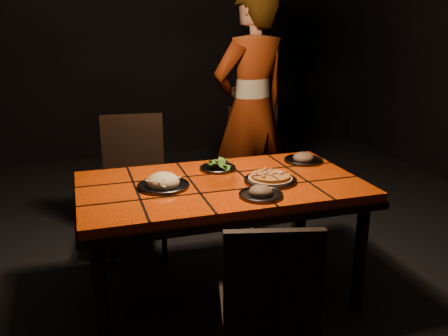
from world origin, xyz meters
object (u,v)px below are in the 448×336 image
object	(u,v)px
chair_near	(269,302)
chair_far_left	(134,175)
diner	(251,110)
plate_pasta	(163,183)
plate_pizza	(270,179)
dining_table	(221,195)
chair_far_right	(259,158)

from	to	relation	value
chair_near	chair_far_left	bearing A→B (deg)	-64.70
diner	plate_pasta	xyz separation A→B (m)	(-0.91, -1.04, -0.18)
chair_near	diner	xyz separation A→B (m)	(0.63, 1.90, 0.46)
chair_far_left	plate_pizza	bearing A→B (deg)	-48.41
diner	dining_table	bearing A→B (deg)	42.64
plate_pizza	plate_pasta	xyz separation A→B (m)	(-0.60, 0.09, 0.01)
diner	plate_pizza	xyz separation A→B (m)	(-0.31, -1.13, -0.19)
diner	chair_far_right	bearing A→B (deg)	135.80
chair_far_right	plate_pasta	bearing A→B (deg)	-143.99
plate_pizza	plate_pasta	distance (m)	0.61
dining_table	chair_far_left	xyz separation A→B (m)	(-0.39, 0.86, -0.10)
chair_near	plate_pasta	bearing A→B (deg)	-58.15
diner	plate_pizza	bearing A→B (deg)	56.44
dining_table	diner	xyz separation A→B (m)	(0.58, 1.04, 0.28)
chair_far_left	plate_pizza	distance (m)	1.17
chair_far_left	plate_pizza	size ratio (longest dim) A/B	3.26
plate_pizza	plate_pasta	world-z (taller)	plate_pasta
chair_far_right	plate_pasta	xyz separation A→B (m)	(-0.98, -1.00, 0.21)
chair_far_right	diner	distance (m)	0.40
plate_pasta	chair_far_right	bearing A→B (deg)	45.84
dining_table	diner	size ratio (longest dim) A/B	0.85
chair_far_left	plate_pizza	world-z (taller)	chair_far_left
chair_near	diner	size ratio (longest dim) A/B	0.46
plate_pizza	chair_far_right	bearing A→B (deg)	71.23
diner	chair_far_left	bearing A→B (deg)	-7.36
plate_pasta	chair_far_left	bearing A→B (deg)	94.21
chair_far_left	plate_pasta	size ratio (longest dim) A/B	3.40
chair_far_left	chair_near	bearing A→B (deg)	-72.46
diner	plate_pasta	size ratio (longest dim) A/B	6.57
chair_far_right	plate_pizza	distance (m)	1.18
chair_near	chair_far_right	world-z (taller)	chair_far_right
chair_near	chair_far_left	distance (m)	1.75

